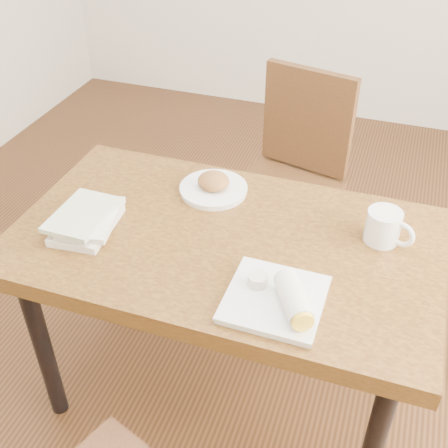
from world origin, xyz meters
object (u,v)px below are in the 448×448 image
(plate_scone, at_px, (213,186))
(book_stack, at_px, (87,220))
(chair_far, at_px, (293,168))
(plate_burrito, at_px, (280,299))
(table, at_px, (224,258))
(coffee_mug, at_px, (385,226))

(plate_scone, relative_size, book_stack, 0.90)
(chair_far, xyz_separation_m, plate_burrito, (0.19, -1.02, 0.23))
(plate_burrito, height_order, book_stack, plate_burrito)
(chair_far, distance_m, book_stack, 1.02)
(table, xyz_separation_m, coffee_mug, (0.46, 0.14, 0.14))
(table, relative_size, plate_burrito, 5.04)
(plate_scone, xyz_separation_m, plate_burrito, (0.35, -0.45, 0.00))
(plate_scone, xyz_separation_m, book_stack, (-0.30, -0.32, 0.01))
(table, relative_size, coffee_mug, 8.72)
(plate_burrito, bearing_deg, chair_far, 100.70)
(coffee_mug, xyz_separation_m, plate_burrito, (-0.22, -0.37, -0.03))
(book_stack, bearing_deg, coffee_mug, 15.04)
(table, height_order, plate_scone, plate_scone)
(plate_scone, bearing_deg, table, -62.69)
(table, bearing_deg, chair_far, 86.89)
(coffee_mug, bearing_deg, plate_scone, 171.89)
(coffee_mug, bearing_deg, plate_burrito, -121.30)
(chair_far, bearing_deg, book_stack, -117.45)
(plate_burrito, relative_size, book_stack, 1.00)
(table, distance_m, book_stack, 0.44)
(table, bearing_deg, plate_burrito, -44.13)
(table, height_order, coffee_mug, coffee_mug)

